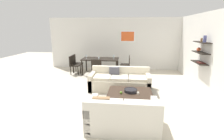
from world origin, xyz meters
TOP-DOWN VIEW (x-y plane):
  - ground_plane at (0.00, 0.00)m, footprint 18.00×18.00m
  - back_wall_unit at (0.30, 3.53)m, footprint 8.40×0.09m
  - right_wall_shelf_unit at (3.03, 0.60)m, footprint 0.34×8.20m
  - sofa_beige at (0.12, 0.34)m, footprint 2.12×0.90m
  - loveseat_white at (0.33, -2.06)m, footprint 1.55×0.90m
  - coffee_table at (0.49, -0.87)m, footprint 1.26×0.96m
  - decorative_bowl at (0.51, -0.83)m, footprint 0.37×0.37m
  - candle_jar at (0.71, -0.99)m, footprint 0.06×0.06m
  - apple_on_coffee_table at (0.24, -1.01)m, footprint 0.07×0.07m
  - dining_table at (-0.95, 2.35)m, footprint 1.73×0.89m
  - dining_chair_left_near at (-2.22, 2.15)m, footprint 0.44×0.44m
  - dining_chair_left_far at (-2.22, 2.56)m, footprint 0.44×0.44m
  - dining_chair_right_near at (0.32, 2.15)m, footprint 0.44×0.44m
  - dining_chair_foot at (-0.95, 1.50)m, footprint 0.44×0.44m
  - dining_chair_right_far at (0.32, 2.56)m, footprint 0.44×0.44m
  - wine_glass_right_near at (-0.30, 2.24)m, footprint 0.08×0.08m
  - wine_glass_foot at (-0.95, 1.97)m, footprint 0.06×0.06m
  - wine_glass_right_far at (-0.30, 2.46)m, footprint 0.08×0.08m
  - wine_glass_left_near at (-1.60, 2.24)m, footprint 0.06×0.06m

SIDE VIEW (x-z plane):
  - ground_plane at x=0.00m, z-range 0.00..0.00m
  - coffee_table at x=0.49m, z-range 0.00..0.38m
  - sofa_beige at x=0.12m, z-range -0.10..0.68m
  - loveseat_white at x=0.33m, z-range -0.10..0.68m
  - candle_jar at x=0.71m, z-range 0.38..0.45m
  - apple_on_coffee_table at x=0.24m, z-range 0.38..0.45m
  - decorative_bowl at x=0.51m, z-range 0.38..0.47m
  - dining_chair_left_near at x=-2.22m, z-range 0.06..0.94m
  - dining_chair_left_far at x=-2.22m, z-range 0.06..0.94m
  - dining_chair_right_near at x=0.32m, z-range 0.06..0.94m
  - dining_chair_foot at x=-0.95m, z-range 0.06..0.94m
  - dining_chair_right_far at x=0.32m, z-range 0.06..0.94m
  - dining_table at x=-0.95m, z-range 0.30..1.05m
  - wine_glass_foot at x=-0.95m, z-range 0.78..0.93m
  - wine_glass_right_far at x=-0.30m, z-range 0.79..0.96m
  - wine_glass_left_near at x=-1.60m, z-range 0.79..0.97m
  - wine_glass_right_near at x=-0.30m, z-range 0.79..0.97m
  - right_wall_shelf_unit at x=3.03m, z-range 0.00..2.70m
  - back_wall_unit at x=0.30m, z-range 0.00..2.70m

